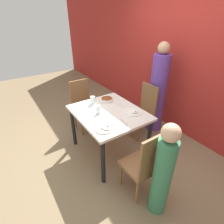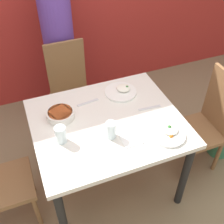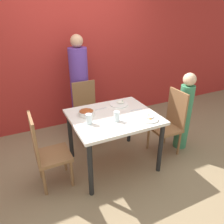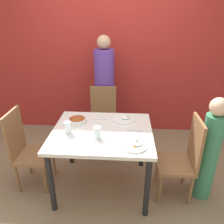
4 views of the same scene
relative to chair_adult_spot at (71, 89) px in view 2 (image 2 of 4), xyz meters
name	(u,v)px [view 2 (image 2 of 4)]	position (x,y,z in m)	size (l,w,h in m)	color
ground_plane	(108,181)	(0.08, -0.82, -0.51)	(10.00, 10.00, 0.00)	#847051
dining_table	(107,130)	(0.08, -0.82, 0.17)	(1.10, 0.94, 0.77)	silver
chair_adult_spot	(71,89)	(0.00, 0.00, 0.00)	(0.40, 0.40, 0.98)	brown
chair_child_spot	(206,122)	(0.98, -0.89, 0.00)	(0.40, 0.40, 0.98)	brown
person_adult	(60,50)	(0.00, 0.31, 0.28)	(0.30, 0.30, 1.67)	#5B3893
bowl_curry	(60,114)	(-0.23, -0.65, 0.30)	(0.21, 0.21, 0.06)	silver
plate_rice_adult	(169,133)	(0.44, -1.11, 0.28)	(0.24, 0.24, 0.05)	white
plate_rice_child	(121,91)	(0.31, -0.54, 0.28)	(0.26, 0.26, 0.05)	white
glass_water_tall	(111,130)	(0.05, -0.98, 0.33)	(0.07, 0.07, 0.13)	silver
glass_water_short	(61,134)	(-0.28, -0.89, 0.33)	(0.08, 0.08, 0.13)	silver
napkin_folded	(131,139)	(0.17, -1.05, 0.27)	(0.14, 0.14, 0.01)	white
fork_steel	(88,102)	(0.01, -0.57, 0.27)	(0.18, 0.04, 0.01)	silver
spoon_steel	(150,108)	(0.44, -0.81, 0.27)	(0.18, 0.03, 0.01)	silver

